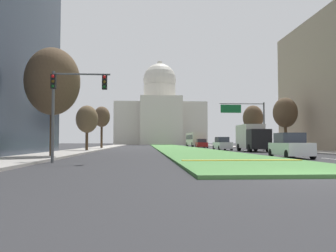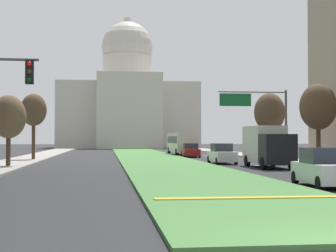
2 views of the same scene
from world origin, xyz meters
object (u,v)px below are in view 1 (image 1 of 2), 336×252
at_px(overhead_guide_sign, 247,116).
at_px(sedan_distant, 201,144).
at_px(sedan_lead_stopped, 290,146).
at_px(city_bus, 195,139).
at_px(street_tree_right_mid, 285,113).
at_px(box_truck_delivery, 252,137).
at_px(sedan_midblock, 222,144).
at_px(street_tree_left_mid, 87,119).
at_px(street_tree_right_far, 253,118).
at_px(street_tree_left_far, 102,117).
at_px(capitol_building, 160,116).
at_px(traffic_light_near_left, 68,96).
at_px(street_tree_left_near, 53,82).

distance_m(overhead_guide_sign, sedan_distant, 17.20).
height_order(sedan_lead_stopped, city_bus, city_bus).
bearing_deg(street_tree_right_mid, box_truck_delivery, -157.21).
distance_m(sedan_midblock, box_truck_delivery, 6.94).
bearing_deg(street_tree_left_mid, street_tree_right_far, 24.47).
bearing_deg(street_tree_right_mid, city_bus, 104.24).
distance_m(street_tree_right_mid, street_tree_left_far, 27.61).
xyz_separation_m(street_tree_right_mid, street_tree_right_far, (-0.44, 11.32, 0.11)).
bearing_deg(street_tree_right_mid, capitol_building, 98.50).
relative_size(capitol_building, street_tree_left_far, 4.72).
relative_size(street_tree_right_mid, city_bus, 0.61).
distance_m(traffic_light_near_left, street_tree_left_far, 34.69).
bearing_deg(street_tree_left_near, sedan_distant, 64.52).
height_order(street_tree_right_far, sedan_distant, street_tree_right_far).
bearing_deg(street_tree_left_far, street_tree_right_mid, -27.53).
bearing_deg(box_truck_delivery, street_tree_right_far, 71.38).
relative_size(capitol_building, street_tree_left_near, 3.92).
relative_size(street_tree_left_mid, street_tree_left_far, 0.83).
bearing_deg(sedan_midblock, city_bus, 90.42).
xyz_separation_m(sedan_lead_stopped, sedan_distant, (-0.10, 37.52, -0.07)).
distance_m(street_tree_right_mid, city_bus, 29.46).
bearing_deg(street_tree_right_far, overhead_guide_sign, -113.40).
xyz_separation_m(street_tree_right_far, sedan_midblock, (-6.59, -6.83, -4.07)).
bearing_deg(city_bus, street_tree_right_mid, -75.76).
relative_size(sedan_distant, box_truck_delivery, 0.72).
xyz_separation_m(street_tree_right_mid, box_truck_delivery, (-4.96, -2.08, -3.11)).
bearing_deg(sedan_lead_stopped, sedan_distant, 90.16).
bearing_deg(traffic_light_near_left, street_tree_left_far, 94.14).
xyz_separation_m(street_tree_left_far, box_truck_delivery, (19.53, -14.84, -3.36)).
bearing_deg(capitol_building, sedan_lead_stopped, -87.10).
bearing_deg(street_tree_left_far, box_truck_delivery, -37.24).
xyz_separation_m(street_tree_right_far, box_truck_delivery, (-4.51, -13.40, -3.22)).
height_order(traffic_light_near_left, street_tree_left_far, street_tree_left_far).
xyz_separation_m(traffic_light_near_left, street_tree_right_far, (21.54, 33.14, 1.10)).
bearing_deg(capitol_building, street_tree_left_near, -97.09).
relative_size(street_tree_right_mid, street_tree_left_far, 1.00).
height_order(street_tree_left_far, sedan_lead_stopped, street_tree_left_far).
distance_m(street_tree_left_mid, sedan_midblock, 18.39).
relative_size(street_tree_left_mid, sedan_lead_stopped, 1.26).
distance_m(overhead_guide_sign, sedan_lead_stopped, 21.74).
distance_m(capitol_building, overhead_guide_sign, 79.08).
xyz_separation_m(street_tree_left_mid, street_tree_left_far, (0.19, 12.47, 1.17)).
bearing_deg(traffic_light_near_left, sedan_midblock, 60.39).
xyz_separation_m(street_tree_left_far, sedan_lead_stopped, (17.28, -30.39, -4.19)).
relative_size(overhead_guide_sign, box_truck_delivery, 1.02).
xyz_separation_m(capitol_building, street_tree_right_mid, (12.25, -81.93, -5.61)).
relative_size(traffic_light_near_left, box_truck_delivery, 0.81).
xyz_separation_m(overhead_guide_sign, sedan_midblock, (-3.21, 0.99, -3.84)).
distance_m(street_tree_left_mid, sedan_lead_stopped, 25.20).
height_order(overhead_guide_sign, sedan_lead_stopped, overhead_guide_sign).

